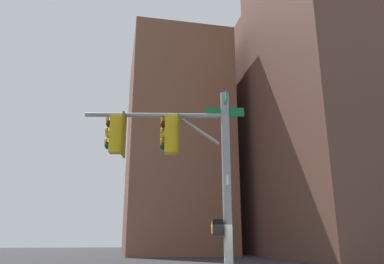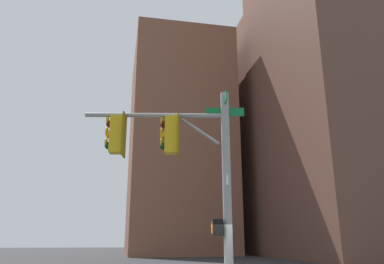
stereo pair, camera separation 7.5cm
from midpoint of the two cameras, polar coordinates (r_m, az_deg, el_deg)
The scene contains 5 objects.
signal_pole_assembly at distance 9.75m, azimuth -1.57°, elevation -4.95°, with size 1.28×4.25×6.04m.
building_brick_nearside at distance 54.91m, azimuth 21.37°, elevation 11.55°, with size 21.35×19.16×53.28m, color brown.
building_brick_midblock at distance 61.28m, azimuth -2.83°, elevation -2.37°, with size 21.89×14.87×33.44m, color brown.
building_glass_tower at distance 76.91m, azimuth 26.96°, elevation 13.10°, with size 30.51×26.54×74.91m, color #9EC6C1.
building_brick_farside at distance 67.59m, azimuth 13.59°, elevation -1.26°, with size 21.59×19.08×37.96m, color brown.
Camera 1 is at (-9.38, 2.52, 2.14)m, focal length 34.74 mm.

